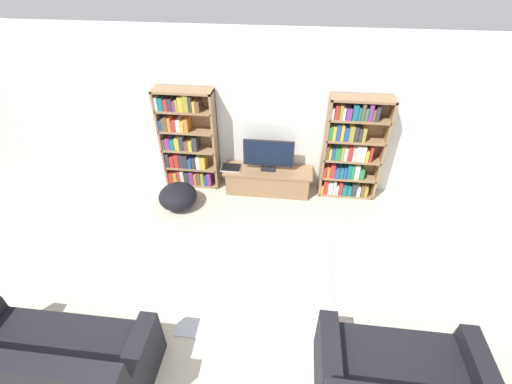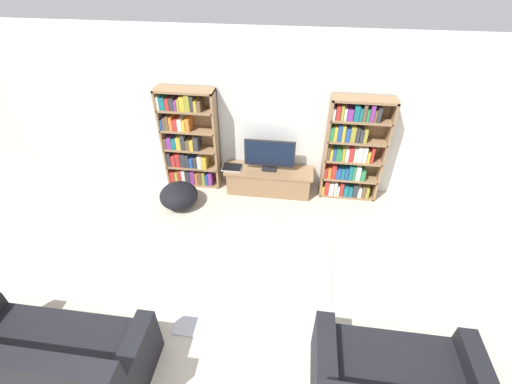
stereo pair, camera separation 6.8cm
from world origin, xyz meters
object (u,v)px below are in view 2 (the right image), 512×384
bookshelf_left (188,141)px  laptop (232,167)px  beanbag_ottoman (179,196)px  bookshelf_right (351,151)px  couch_left_sectional (52,360)px  tv_stand (269,180)px  television (270,155)px

bookshelf_left → laptop: bearing=-9.9°
laptop → beanbag_ottoman: 1.00m
bookshelf_right → couch_left_sectional: size_ratio=0.93×
bookshelf_right → beanbag_ottoman: bookshelf_right is taller
tv_stand → television: 0.51m
bookshelf_left → beanbag_ottoman: (-0.03, -0.68, -0.63)m
laptop → couch_left_sectional: size_ratio=0.18×
tv_stand → couch_left_sectional: (-1.77, -3.40, 0.08)m
bookshelf_left → laptop: 0.85m
couch_left_sectional → beanbag_ottoman: 2.84m
laptop → bookshelf_left: bearing=170.1°
television → laptop: size_ratio=2.51×
tv_stand → laptop: bearing=-177.3°
bookshelf_left → beanbag_ottoman: 0.93m
bookshelf_right → couch_left_sectional: (-3.07, -3.50, -0.54)m
couch_left_sectional → beanbag_ottoman: size_ratio=3.00×
bookshelf_left → beanbag_ottoman: bearing=-92.7°
bookshelf_left → laptop: size_ratio=5.24×
bookshelf_right → television: size_ratio=2.09×
beanbag_ottoman → television: bearing=22.7°
tv_stand → television: size_ratio=1.79×
bookshelf_left → beanbag_ottoman: bookshelf_left is taller
tv_stand → laptop: 0.67m
bookshelf_right → beanbag_ottoman: 2.87m
bookshelf_right → couch_left_sectional: 4.68m
tv_stand → television: (0.00, 0.01, 0.51)m
bookshelf_right → television: (-1.30, -0.09, -0.11)m
bookshelf_left → couch_left_sectional: (-0.39, -3.50, -0.52)m
couch_left_sectional → beanbag_ottoman: bearing=82.8°
laptop → bookshelf_right: bearing=3.9°
bookshelf_left → beanbag_ottoman: size_ratio=2.80×
laptop → beanbag_ottoman: bearing=-145.2°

